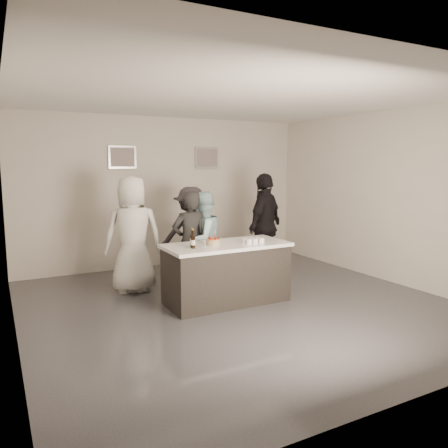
# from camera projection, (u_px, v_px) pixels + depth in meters

# --- Properties ---
(floor) EXTENTS (6.00, 6.00, 0.00)m
(floor) POSITION_uv_depth(u_px,v_px,m) (240.00, 304.00, 6.49)
(floor) COLOR #3D3D42
(floor) RESTS_ON ground
(ceiling) EXTENTS (6.00, 6.00, 0.00)m
(ceiling) POSITION_uv_depth(u_px,v_px,m) (241.00, 97.00, 6.08)
(ceiling) COLOR white
(wall_back) EXTENTS (6.00, 0.04, 3.00)m
(wall_back) POSITION_uv_depth(u_px,v_px,m) (167.00, 192.00, 8.91)
(wall_back) COLOR beige
(wall_back) RESTS_ON ground
(wall_front) EXTENTS (6.00, 0.04, 3.00)m
(wall_front) POSITION_uv_depth(u_px,v_px,m) (419.00, 234.00, 3.66)
(wall_front) COLOR beige
(wall_front) RESTS_ON ground
(wall_left) EXTENTS (0.04, 6.00, 3.00)m
(wall_left) POSITION_uv_depth(u_px,v_px,m) (9.00, 216.00, 4.89)
(wall_left) COLOR beige
(wall_left) RESTS_ON ground
(wall_right) EXTENTS (0.04, 6.00, 3.00)m
(wall_right) POSITION_uv_depth(u_px,v_px,m) (388.00, 197.00, 7.68)
(wall_right) COLOR beige
(wall_right) RESTS_ON ground
(picture_left) EXTENTS (0.54, 0.04, 0.44)m
(picture_left) POSITION_uv_depth(u_px,v_px,m) (122.00, 157.00, 8.37)
(picture_left) COLOR #B2B2B7
(picture_left) RESTS_ON wall_back
(picture_right) EXTENTS (0.54, 0.04, 0.44)m
(picture_right) POSITION_uv_depth(u_px,v_px,m) (207.00, 158.00, 9.20)
(picture_right) COLOR #B2B2B7
(picture_right) RESTS_ON wall_back
(bar_counter) EXTENTS (1.86, 0.86, 0.90)m
(bar_counter) POSITION_uv_depth(u_px,v_px,m) (226.00, 273.00, 6.56)
(bar_counter) COLOR white
(bar_counter) RESTS_ON ground
(cake) EXTENTS (0.20, 0.20, 0.08)m
(cake) POSITION_uv_depth(u_px,v_px,m) (213.00, 242.00, 6.39)
(cake) COLOR #E35917
(cake) RESTS_ON bar_counter
(beer_bottle_a) EXTENTS (0.07, 0.07, 0.26)m
(beer_bottle_a) POSITION_uv_depth(u_px,v_px,m) (192.00, 238.00, 6.23)
(beer_bottle_a) COLOR black
(beer_bottle_a) RESTS_ON bar_counter
(beer_bottle_b) EXTENTS (0.07, 0.07, 0.26)m
(beer_bottle_b) POSITION_uv_depth(u_px,v_px,m) (193.00, 239.00, 6.11)
(beer_bottle_b) COLOR black
(beer_bottle_b) RESTS_ON bar_counter
(tumbler_cluster) EXTENTS (0.30, 0.19, 0.08)m
(tumbler_cluster) POSITION_uv_depth(u_px,v_px,m) (253.00, 240.00, 6.54)
(tumbler_cluster) COLOR #C36A12
(tumbler_cluster) RESTS_ON bar_counter
(candles) EXTENTS (0.24, 0.08, 0.01)m
(candles) POSITION_uv_depth(u_px,v_px,m) (217.00, 249.00, 6.09)
(candles) COLOR pink
(candles) RESTS_ON bar_counter
(person_main_black) EXTENTS (0.61, 0.40, 1.65)m
(person_main_black) POSITION_uv_depth(u_px,v_px,m) (190.00, 242.00, 7.03)
(person_main_black) COLOR black
(person_main_black) RESTS_ON ground
(person_main_blue) EXTENTS (0.97, 0.88, 1.62)m
(person_main_blue) POSITION_uv_depth(u_px,v_px,m) (203.00, 240.00, 7.25)
(person_main_blue) COLOR #A2CED4
(person_main_blue) RESTS_ON ground
(person_guest_left) EXTENTS (1.02, 0.77, 1.89)m
(person_guest_left) POSITION_uv_depth(u_px,v_px,m) (133.00, 234.00, 7.05)
(person_guest_left) COLOR silver
(person_guest_left) RESTS_ON ground
(person_guest_right) EXTENTS (1.20, 0.98, 1.91)m
(person_guest_right) POSITION_uv_depth(u_px,v_px,m) (265.00, 226.00, 7.97)
(person_guest_right) COLOR black
(person_guest_right) RESTS_ON ground
(person_guest_back) EXTENTS (1.22, 0.92, 1.67)m
(person_guest_back) POSITION_uv_depth(u_px,v_px,m) (191.00, 234.00, 7.80)
(person_guest_back) COLOR #2D2930
(person_guest_back) RESTS_ON ground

